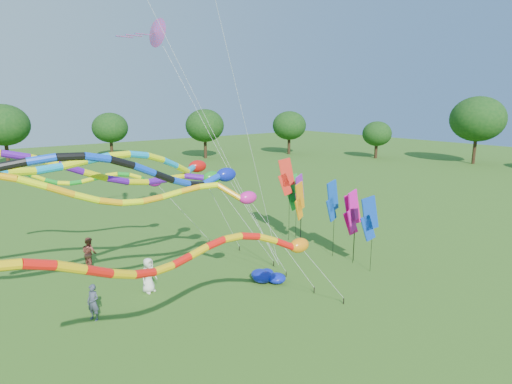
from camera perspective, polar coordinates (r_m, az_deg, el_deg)
ground at (r=19.86m, az=5.27°, el=-15.57°), size 160.00×160.00×0.00m
tree_ring at (r=21.25m, az=27.87°, el=0.28°), size 118.52×120.80×9.68m
tube_kite_red at (r=14.75m, az=-5.00°, el=-7.97°), size 13.45×1.56×6.21m
tube_kite_orange at (r=16.47m, az=-14.69°, el=-0.00°), size 14.83×2.48×7.81m
tube_kite_purple at (r=19.56m, az=-19.45°, el=2.57°), size 16.81×2.56×8.12m
tube_kite_blue at (r=16.57m, az=-16.36°, el=2.55°), size 15.86×1.27×8.23m
tube_kite_cyan at (r=18.85m, az=-17.33°, el=3.59°), size 15.83×5.51×8.80m
tube_kite_green at (r=25.48m, az=-20.22°, el=1.78°), size 11.91×2.35×6.78m
delta_kite_high_c at (r=25.15m, az=-13.23°, el=20.01°), size 6.18×6.69×14.31m
banner_pole_magenta_b at (r=25.00m, az=12.66°, el=-2.90°), size 1.11×0.51×4.10m
banner_pole_orange at (r=27.23m, az=5.84°, el=-1.22°), size 1.14×0.40×4.19m
banner_pole_green at (r=28.53m, az=5.03°, el=-0.06°), size 1.16×0.20×4.45m
banner_pole_blue_b at (r=25.27m, az=10.14°, el=-1.21°), size 1.16×0.19×4.71m
banner_pole_blue_a at (r=23.57m, az=14.86°, el=-3.47°), size 1.13×0.43×4.29m
banner_pole_violet at (r=27.75m, az=5.83°, el=-0.17°), size 1.13×0.44×4.57m
banner_pole_red at (r=27.78m, az=4.04°, el=1.99°), size 1.09×0.55×5.59m
banner_pole_magenta_a at (r=24.48m, az=12.80°, el=-2.54°), size 1.16×0.22×4.39m
blue_nylon_heap at (r=22.61m, az=0.73°, el=-11.23°), size 1.61×1.85×0.55m
person_a at (r=21.83m, az=-14.12°, el=-10.71°), size 0.99×0.80×1.75m
person_b at (r=20.01m, az=-20.89°, el=-13.60°), size 0.62×0.69×1.60m
person_c at (r=25.70m, az=-21.33°, el=-7.58°), size 0.91×1.04×1.80m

